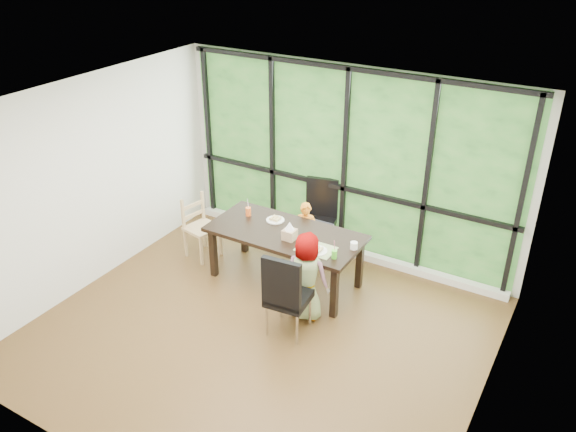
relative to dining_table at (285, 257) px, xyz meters
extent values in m
plane|color=black|center=(0.29, -1.10, -0.38)|extent=(5.00, 5.00, 0.00)
plane|color=silver|center=(0.29, 1.15, 0.98)|extent=(5.00, 0.00, 5.00)
cube|color=#1F4B1D|center=(0.29, 1.13, 0.98)|extent=(4.80, 0.02, 2.65)
cube|color=silver|center=(0.29, 1.05, -0.33)|extent=(4.80, 0.12, 0.10)
cube|color=black|center=(0.00, 0.00, 0.00)|extent=(2.05, 1.05, 0.75)
cube|color=black|center=(0.02, 0.89, 0.17)|extent=(0.55, 0.55, 1.08)
cube|color=black|center=(0.56, -0.88, 0.17)|extent=(0.50, 0.50, 1.08)
cube|color=tan|center=(-1.34, -0.04, 0.08)|extent=(0.48, 0.49, 0.90)
imported|color=orange|center=(0.00, 0.56, 0.08)|extent=(0.38, 0.31, 0.91)
imported|color=slate|center=(0.59, -0.52, 0.19)|extent=(0.59, 0.42, 1.13)
cube|color=tan|center=(0.54, -0.18, 0.38)|extent=(0.46, 0.33, 0.01)
cylinder|color=white|center=(-0.27, 0.20, 0.38)|extent=(0.24, 0.24, 0.02)
cylinder|color=white|center=(0.58, -0.23, 0.38)|extent=(0.26, 0.26, 0.02)
cylinder|color=orange|center=(-0.66, 0.14, 0.43)|extent=(0.07, 0.07, 0.12)
cylinder|color=#55DD30|center=(0.83, -0.26, 0.43)|extent=(0.07, 0.07, 0.11)
cylinder|color=white|center=(0.94, 0.06, 0.42)|extent=(0.09, 0.09, 0.09)
cube|color=tan|center=(0.14, -0.13, 0.44)|extent=(0.15, 0.15, 0.13)
cylinder|color=white|center=(-0.66, 0.14, 0.53)|extent=(0.01, 0.04, 0.20)
cylinder|color=pink|center=(0.83, -0.26, 0.52)|extent=(0.01, 0.04, 0.20)
cone|color=white|center=(0.14, -0.13, 0.56)|extent=(0.12, 0.12, 0.11)
camera|label=1|loc=(3.31, -5.58, 4.01)|focal=36.19mm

